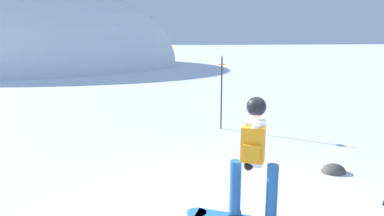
{
  "coord_description": "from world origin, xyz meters",
  "views": [
    {
      "loc": [
        -1.77,
        -3.99,
        2.42
      ],
      "look_at": [
        0.04,
        2.95,
        1.0
      ],
      "focal_mm": 32.46,
      "sensor_mm": 36.0,
      "label": 1
    }
  ],
  "objects": [
    {
      "name": "rock_dark",
      "position": [
        2.3,
        1.23,
        0.0
      ],
      "size": [
        0.46,
        0.39,
        0.32
      ],
      "color": "#4C4742",
      "rests_on": "ground"
    },
    {
      "name": "snowboarder_main",
      "position": [
        0.08,
        -0.08,
        0.92
      ],
      "size": [
        1.6,
        1.11,
        1.71
      ],
      "color": "blue",
      "rests_on": "ground"
    },
    {
      "name": "piste_marker_near",
      "position": [
        1.35,
        4.8,
        1.15
      ],
      "size": [
        0.2,
        0.2,
        2.03
      ],
      "color": "black",
      "rests_on": "ground"
    },
    {
      "name": "ridge_peak_main",
      "position": [
        -9.27,
        32.0,
        0.0
      ],
      "size": [
        29.7,
        26.73,
        16.89
      ],
      "color": "silver",
      "rests_on": "ground"
    }
  ]
}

